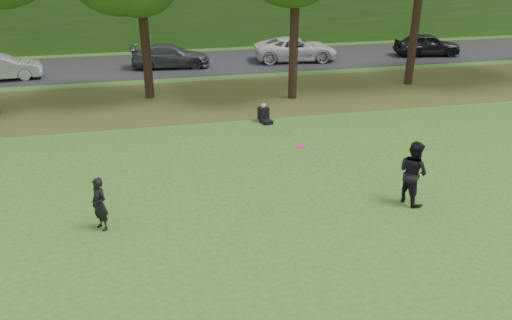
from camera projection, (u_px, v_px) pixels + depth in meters
The scene contains 9 objects.
ground at pixel (276, 238), 13.38m from camera, with size 120.00×120.00×0.00m, color #2A561A.
leaf_litter at pixel (211, 99), 24.98m from camera, with size 60.00×7.00×0.01m, color #513E1C.
street at pixel (195, 63), 32.12m from camera, with size 70.00×7.00×0.02m, color black.
far_hedge at pixel (185, 11), 36.47m from camera, with size 70.00×3.00×5.00m, color #224E16.
player_left at pixel (100, 204), 13.51m from camera, with size 0.56×0.37×1.53m, color black.
player_right at pixel (413, 172), 14.82m from camera, with size 0.96×0.75×1.98m, color black.
parked_cars at pixel (200, 55), 30.97m from camera, with size 37.70×3.54×1.49m.
frisbee at pixel (301, 146), 13.76m from camera, with size 0.29×0.30×0.08m.
seated_person at pixel (264, 115), 21.73m from camera, with size 0.57×0.81×0.83m.
Camera 1 is at (-2.96, -11.00, 7.35)m, focal length 35.00 mm.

